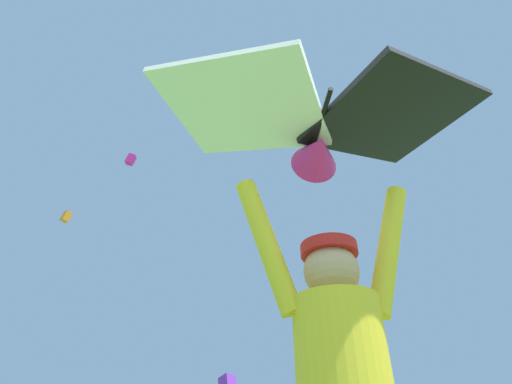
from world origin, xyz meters
TOP-DOWN VIEW (x-y plane):
  - held_stunt_kite at (-0.21, -0.02)m, footprint 1.73×1.00m
  - distant_kite_orange_overhead_distant at (-11.41, 31.79)m, footprint 1.01×0.85m
  - distant_kite_magenta_mid_right at (-5.27, 22.33)m, footprint 0.76×0.62m

SIDE VIEW (x-z plane):
  - held_stunt_kite at x=-0.21m, z-range 2.06..2.46m
  - distant_kite_orange_overhead_distant at x=-11.41m, z-range 17.77..18.87m
  - distant_kite_magenta_mid_right at x=-5.27m, z-range 18.10..18.98m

